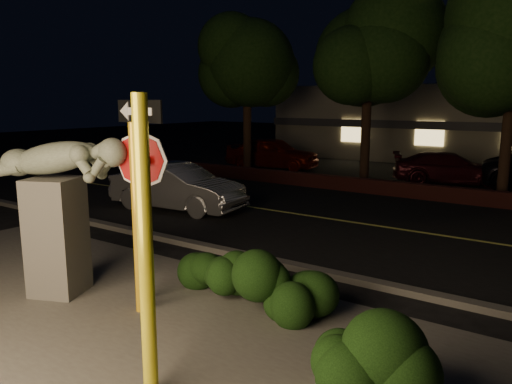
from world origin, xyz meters
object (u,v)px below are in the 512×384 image
(sculpture, at_px, (57,199))
(parked_car_red, at_px, (272,153))
(yellow_pole_left, at_px, (137,220))
(silver_sedan, at_px, (177,187))
(yellow_pole_right, at_px, (146,252))
(signpost, at_px, (141,161))
(parked_car_darkred, at_px, (449,168))

(sculpture, bearing_deg, parked_car_red, 86.96)
(yellow_pole_left, relative_size, sculpture, 1.10)
(yellow_pole_left, bearing_deg, silver_sedan, 129.36)
(yellow_pole_left, bearing_deg, sculpture, -171.46)
(yellow_pole_left, height_order, sculpture, yellow_pole_left)
(yellow_pole_right, bearing_deg, parked_car_red, 118.99)
(signpost, distance_m, silver_sedan, 7.01)
(yellow_pole_left, distance_m, sculpture, 1.66)
(yellow_pole_left, xyz_separation_m, signpost, (-0.28, 0.37, 0.84))
(yellow_pole_right, relative_size, parked_car_darkred, 0.78)
(signpost, relative_size, parked_car_darkred, 0.76)
(sculpture, bearing_deg, parked_car_darkred, 57.59)
(sculpture, xyz_separation_m, parked_car_red, (-5.63, 15.08, -0.87))
(yellow_pole_left, distance_m, signpost, 0.96)
(yellow_pole_left, height_order, signpost, signpost)
(yellow_pole_right, bearing_deg, sculpture, 160.49)
(signpost, xyz_separation_m, parked_car_red, (-6.98, 14.46, -1.54))
(silver_sedan, bearing_deg, sculpture, -158.60)
(parked_car_red, bearing_deg, signpost, -163.39)
(yellow_pole_left, distance_m, parked_car_red, 16.53)
(signpost, bearing_deg, yellow_pole_right, -34.87)
(signpost, height_order, parked_car_darkred, signpost)
(parked_car_darkred, bearing_deg, signpost, 153.86)
(sculpture, bearing_deg, silver_sedan, 93.43)
(yellow_pole_right, relative_size, signpost, 1.02)
(yellow_pole_left, xyz_separation_m, sculpture, (-1.63, -0.25, 0.18))
(yellow_pole_right, xyz_separation_m, silver_sedan, (-6.38, 7.08, -0.96))
(yellow_pole_right, height_order, silver_sedan, yellow_pole_right)
(yellow_pole_left, relative_size, parked_car_red, 0.66)
(yellow_pole_left, height_order, silver_sedan, yellow_pole_left)
(silver_sedan, bearing_deg, yellow_pole_left, -146.17)
(sculpture, xyz_separation_m, silver_sedan, (-2.99, 5.88, -0.94))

